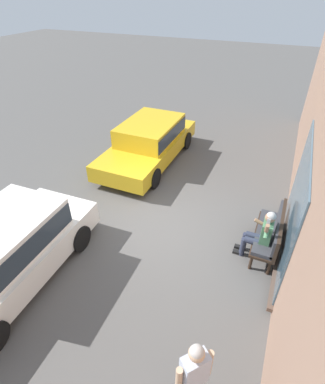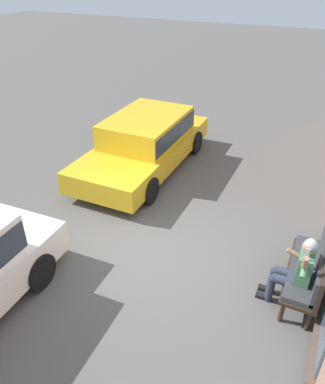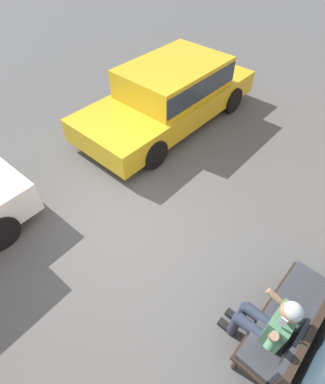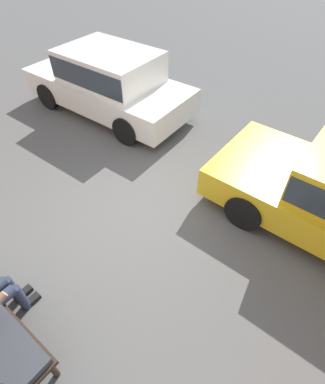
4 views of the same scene
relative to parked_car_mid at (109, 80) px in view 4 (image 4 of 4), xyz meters
The scene contains 2 objects.
ground_plane 3.56m from the parked_car_mid, 144.27° to the left, with size 60.00×60.00×0.00m, color #565451.
parked_car_mid is the anchor object (origin of this frame).
Camera 4 is at (-2.46, 2.60, 3.96)m, focal length 28.00 mm.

